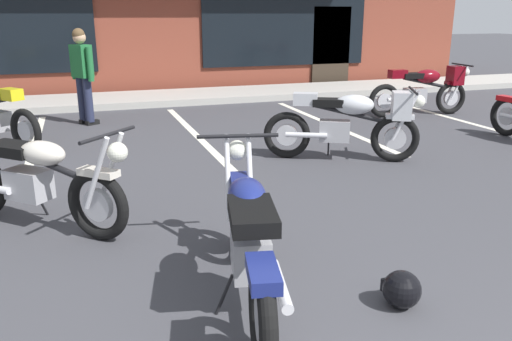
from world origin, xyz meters
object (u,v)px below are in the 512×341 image
at_px(motorcycle_red_sportbike, 350,122).
at_px(person_in_shorts_foreground, 82,71).
at_px(helmet_on_pavement, 402,289).
at_px(motorcycle_foreground_classic, 249,237).
at_px(motorcycle_black_cruiser, 36,179).
at_px(motorcycle_silver_naked, 424,88).

xyz_separation_m(motorcycle_red_sportbike, person_in_shorts_foreground, (-3.28, 3.64, 0.42)).
bearing_deg(helmet_on_pavement, motorcycle_red_sportbike, 66.88).
bearing_deg(person_in_shorts_foreground, motorcycle_foreground_classic, -82.23).
xyz_separation_m(motorcycle_foreground_classic, motorcycle_black_cruiser, (-1.44, 1.84, 0.00)).
height_order(motorcycle_foreground_classic, motorcycle_black_cruiser, same).
relative_size(motorcycle_foreground_classic, motorcycle_red_sportbike, 1.08).
xyz_separation_m(motorcycle_red_sportbike, helmet_on_pavement, (-1.45, -3.39, -0.40)).
bearing_deg(helmet_on_pavement, person_in_shorts_foreground, 104.64).
xyz_separation_m(motorcycle_black_cruiser, helmet_on_pavement, (2.37, -2.28, -0.33)).
xyz_separation_m(motorcycle_foreground_classic, helmet_on_pavement, (0.94, -0.43, -0.33)).
bearing_deg(motorcycle_black_cruiser, helmet_on_pavement, -43.82).
xyz_separation_m(motorcycle_foreground_classic, motorcycle_red_sportbike, (2.38, 2.96, 0.07)).
bearing_deg(motorcycle_silver_naked, motorcycle_foreground_classic, -134.83).
relative_size(motorcycle_foreground_classic, motorcycle_black_cruiser, 1.24).
distance_m(motorcycle_red_sportbike, helmet_on_pavement, 3.71).
distance_m(motorcycle_black_cruiser, motorcycle_silver_naked, 7.63).
distance_m(motorcycle_silver_naked, helmet_on_pavement, 7.28).
bearing_deg(helmet_on_pavement, motorcycle_foreground_classic, 155.19).
bearing_deg(motorcycle_black_cruiser, person_in_shorts_foreground, 83.57).
height_order(motorcycle_silver_naked, person_in_shorts_foreground, person_in_shorts_foreground).
xyz_separation_m(motorcycle_silver_naked, helmet_on_pavement, (-4.39, -5.79, -0.40)).
height_order(motorcycle_black_cruiser, person_in_shorts_foreground, person_in_shorts_foreground).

